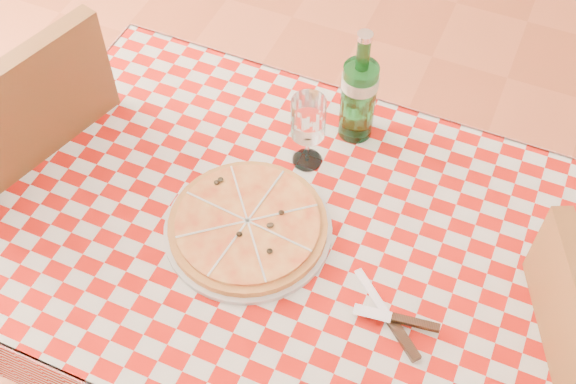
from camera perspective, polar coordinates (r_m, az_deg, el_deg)
name	(u,v)px	position (r m, az deg, el deg)	size (l,w,h in m)	color
dining_table	(286,257)	(1.61, -0.20, -5.20)	(1.20, 0.80, 0.75)	brown
tablecloth	(285,234)	(1.53, -0.21, -3.33)	(1.30, 0.90, 0.01)	#B3120B
chair_far	(27,175)	(1.95, -19.89, 1.24)	(0.57, 0.57, 1.03)	brown
pizza_plate	(248,225)	(1.51, -3.20, -2.59)	(0.36, 0.36, 0.05)	gold
water_bottle	(360,86)	(1.60, 5.68, 8.33)	(0.08, 0.08, 0.30)	#1A6828
wine_glass	(308,133)	(1.57, 1.58, 4.72)	(0.08, 0.08, 0.19)	white
cutlery	(391,318)	(1.43, 8.15, -9.84)	(0.24, 0.20, 0.03)	silver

